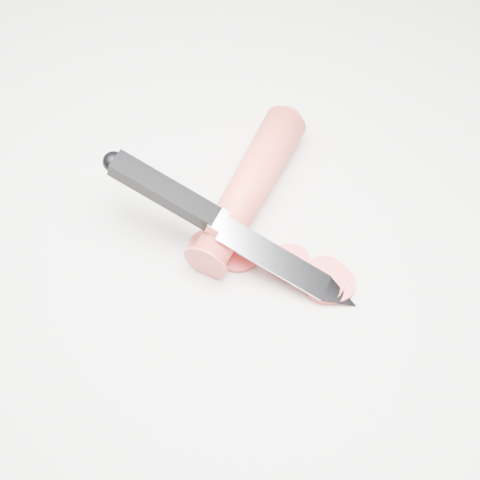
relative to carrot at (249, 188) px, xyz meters
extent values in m
plane|color=silver|center=(0.03, -0.05, -0.02)|extent=(2.40, 2.40, 0.00)
cylinder|color=#E84034|center=(0.00, 0.00, 0.00)|extent=(0.13, 0.15, 0.04)
cylinder|color=#E23F41|center=(0.02, -0.07, -0.02)|extent=(0.04, 0.04, 0.01)
cylinder|color=#E23F41|center=(0.05, -0.10, -0.02)|extent=(0.04, 0.04, 0.01)
cylinder|color=#E23F41|center=(-0.02, -0.05, -0.02)|extent=(0.04, 0.04, 0.01)
cylinder|color=#E23F41|center=(-0.05, -0.04, -0.02)|extent=(0.04, 0.04, 0.01)
cylinder|color=#E23F41|center=(0.04, -0.09, -0.02)|extent=(0.04, 0.04, 0.01)
cylinder|color=#E23F41|center=(0.04, -0.10, -0.02)|extent=(0.03, 0.03, 0.01)
camera|label=1|loc=(-0.09, -0.34, 0.48)|focal=50.00mm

